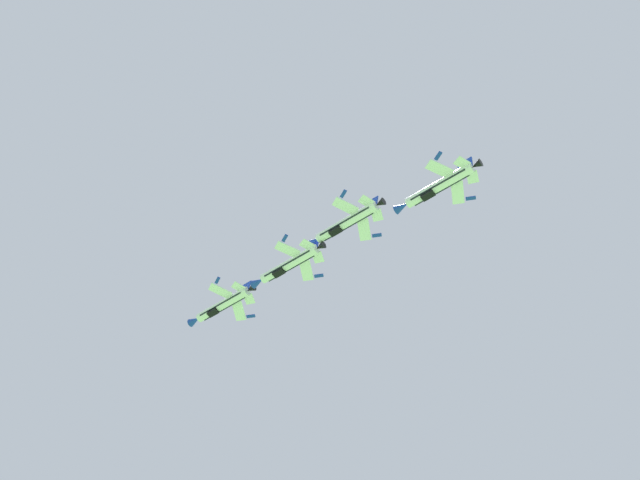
{
  "coord_description": "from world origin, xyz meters",
  "views": [
    {
      "loc": [
        -1.02,
        -4.37,
        1.47
      ],
      "look_at": [
        -38.44,
        80.63,
        98.86
      ],
      "focal_mm": 44.38,
      "sensor_mm": 36.0,
      "label": 1
    }
  ],
  "objects_px": {
    "fighter_jet_right_wing": "(345,223)",
    "fighter_jet_left_outer": "(438,187)",
    "fighter_jet_lead": "(222,305)",
    "fighter_jet_left_wing": "(288,265)"
  },
  "relations": [
    {
      "from": "fighter_jet_lead",
      "to": "fighter_jet_left_wing",
      "type": "height_order",
      "value": "fighter_jet_lead"
    },
    {
      "from": "fighter_jet_right_wing",
      "to": "fighter_jet_left_outer",
      "type": "xyz_separation_m",
      "value": [
        16.64,
        -1.94,
        -0.69
      ]
    },
    {
      "from": "fighter_jet_left_wing",
      "to": "fighter_jet_right_wing",
      "type": "height_order",
      "value": "fighter_jet_right_wing"
    },
    {
      "from": "fighter_jet_lead",
      "to": "fighter_jet_left_outer",
      "type": "relative_size",
      "value": 1.0
    },
    {
      "from": "fighter_jet_left_outer",
      "to": "fighter_jet_lead",
      "type": "bearing_deg",
      "value": 90.66
    },
    {
      "from": "fighter_jet_lead",
      "to": "fighter_jet_left_outer",
      "type": "height_order",
      "value": "fighter_jet_left_outer"
    },
    {
      "from": "fighter_jet_lead",
      "to": "fighter_jet_left_wing",
      "type": "distance_m",
      "value": 16.83
    },
    {
      "from": "fighter_jet_lead",
      "to": "fighter_jet_right_wing",
      "type": "height_order",
      "value": "fighter_jet_right_wing"
    },
    {
      "from": "fighter_jet_left_wing",
      "to": "fighter_jet_left_outer",
      "type": "xyz_separation_m",
      "value": [
        28.9,
        -5.74,
        0.73
      ]
    },
    {
      "from": "fighter_jet_right_wing",
      "to": "fighter_jet_left_outer",
      "type": "relative_size",
      "value": 1.0
    }
  ]
}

